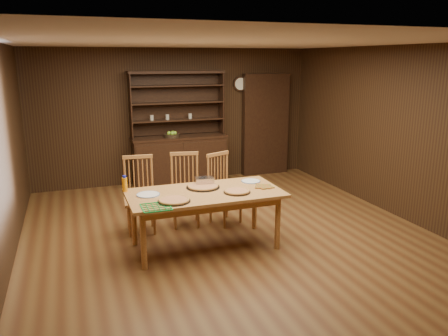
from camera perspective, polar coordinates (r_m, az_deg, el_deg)
name	(u,v)px	position (r m, az deg, el deg)	size (l,w,h in m)	color
floor	(228,234)	(6.22, 0.52, -8.58)	(6.00, 6.00, 0.00)	brown
room_shell	(228,122)	(5.79, 0.56, 5.98)	(6.00, 6.00, 6.00)	white
china_hutch	(179,154)	(8.57, -5.86, 1.89)	(1.84, 0.52, 2.17)	black
doorway	(265,125)	(9.25, 5.40, 5.67)	(1.00, 0.18, 2.10)	black
wall_clock	(240,84)	(8.99, 2.14, 10.93)	(0.30, 0.05, 0.30)	black
dining_table	(205,198)	(5.58, -2.52, -3.90)	(1.95, 0.98, 0.75)	gold
chair_left	(140,191)	(6.29, -10.96, -3.02)	(0.48, 0.46, 1.08)	#A46438
chair_center	(185,187)	(6.45, -5.08, -2.44)	(0.51, 0.50, 1.07)	#A46438
chair_right	(222,186)	(6.50, -0.25, -2.35)	(0.55, 0.54, 1.05)	#A46438
pizza_left	(174,200)	(5.22, -6.55, -4.19)	(0.39, 0.39, 0.04)	black
pizza_right	(237,191)	(5.53, 1.71, -3.04)	(0.34, 0.34, 0.04)	black
pizza_center	(203,186)	(5.74, -2.76, -2.41)	(0.44, 0.44, 0.04)	black
cooling_rack	(156,207)	(5.04, -8.87, -5.04)	(0.32, 0.32, 0.01)	#0B9334
plate_left	(148,195)	(5.50, -9.87, -3.43)	(0.29, 0.29, 0.02)	white
plate_right	(251,181)	(6.02, 3.52, -1.72)	(0.26, 0.26, 0.02)	white
foil_dish	(204,181)	(5.87, -2.58, -1.71)	(0.24, 0.18, 0.10)	silver
juice_bottle	(125,184)	(5.69, -12.84, -2.06)	(0.07, 0.07, 0.21)	orange
pot_holder_a	(265,187)	(5.78, 5.39, -2.45)	(0.19, 0.19, 0.01)	red
pot_holder_b	(263,186)	(5.79, 5.10, -2.41)	(0.20, 0.20, 0.01)	red
fruit_bowl	(172,135)	(8.39, -6.84, 4.30)	(0.30, 0.30, 0.12)	black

